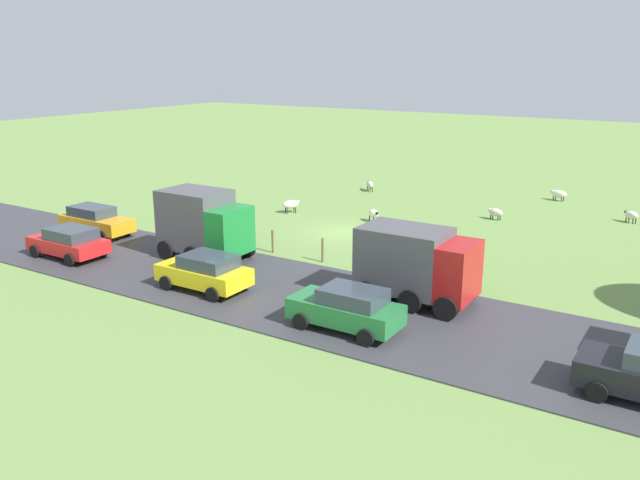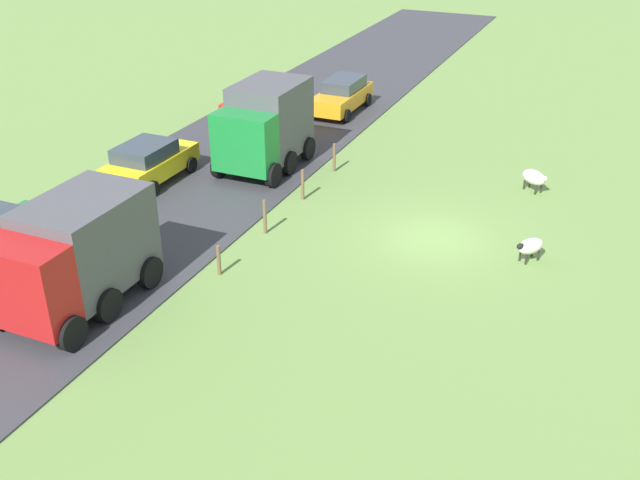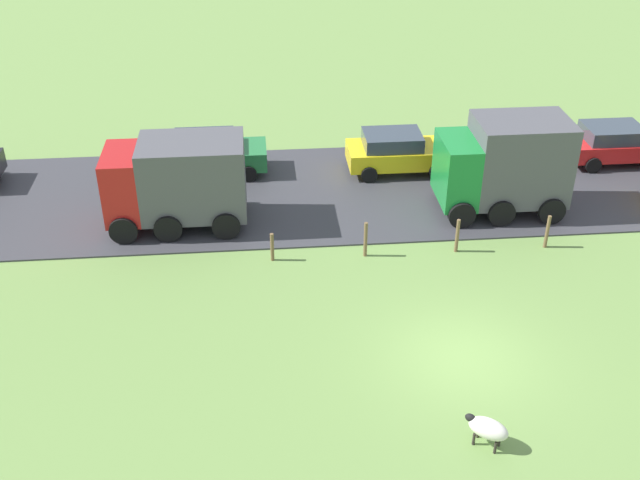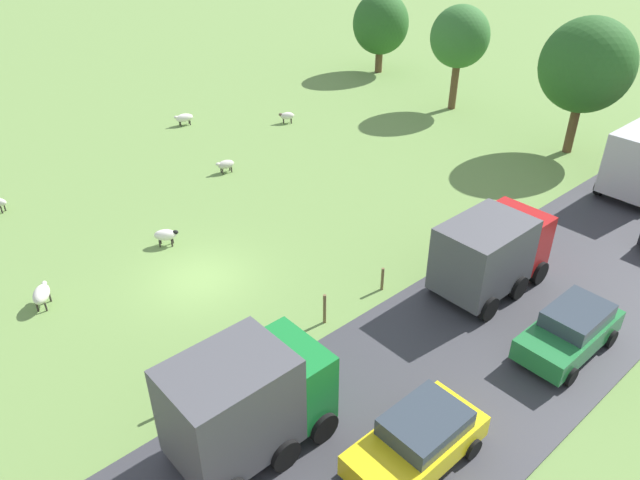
{
  "view_description": "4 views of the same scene",
  "coord_description": "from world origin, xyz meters",
  "px_view_note": "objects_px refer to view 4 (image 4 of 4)",
  "views": [
    {
      "loc": [
        31.79,
        18.38,
        9.95
      ],
      "look_at": [
        4.71,
        1.32,
        0.88
      ],
      "focal_mm": 36.59,
      "sensor_mm": 36.0,
      "label": 1
    },
    {
      "loc": [
        -5.31,
        21.74,
        11.49
      ],
      "look_at": [
        2.76,
        3.33,
        0.96
      ],
      "focal_mm": 41.01,
      "sensor_mm": 36.0,
      "label": 2
    },
    {
      "loc": [
        -15.93,
        5.36,
        13.57
      ],
      "look_at": [
        4.65,
        3.51,
        1.16
      ],
      "focal_mm": 43.02,
      "sensor_mm": 36.0,
      "label": 3
    },
    {
      "loc": [
        18.07,
        -9.54,
        14.17
      ],
      "look_at": [
        2.42,
        4.39,
        1.17
      ],
      "focal_mm": 33.37,
      "sensor_mm": 36.0,
      "label": 4
    }
  ],
  "objects_px": {
    "sheep_5": "(226,165)",
    "truck_2": "(491,251)",
    "sheep_0": "(184,118)",
    "car_4": "(418,440)",
    "sheep_4": "(287,116)",
    "tree_0": "(460,37)",
    "truck_0": "(246,401)",
    "car_5": "(571,330)",
    "sheep_3": "(166,235)",
    "tree_2": "(381,24)",
    "tree_1": "(587,66)",
    "sheep_2": "(41,294)"
  },
  "relations": [
    {
      "from": "sheep_0",
      "to": "sheep_3",
      "type": "relative_size",
      "value": 1.2
    },
    {
      "from": "sheep_4",
      "to": "tree_0",
      "type": "bearing_deg",
      "value": 62.39
    },
    {
      "from": "sheep_5",
      "to": "truck_2",
      "type": "distance_m",
      "value": 16.03
    },
    {
      "from": "sheep_0",
      "to": "car_5",
      "type": "xyz_separation_m",
      "value": [
        27.76,
        -1.37,
        0.42
      ]
    },
    {
      "from": "tree_2",
      "to": "car_4",
      "type": "bearing_deg",
      "value": -44.87
    },
    {
      "from": "sheep_2",
      "to": "tree_0",
      "type": "distance_m",
      "value": 30.24
    },
    {
      "from": "truck_2",
      "to": "sheep_2",
      "type": "bearing_deg",
      "value": -127.8
    },
    {
      "from": "sheep_0",
      "to": "car_4",
      "type": "bearing_deg",
      "value": -17.81
    },
    {
      "from": "sheep_5",
      "to": "truck_2",
      "type": "xyz_separation_m",
      "value": [
        15.89,
        1.65,
        1.27
      ]
    },
    {
      "from": "sheep_2",
      "to": "tree_2",
      "type": "distance_m",
      "value": 35.13
    },
    {
      "from": "tree_2",
      "to": "car_4",
      "type": "height_order",
      "value": "tree_2"
    },
    {
      "from": "truck_2",
      "to": "car_5",
      "type": "distance_m",
      "value": 4.2
    },
    {
      "from": "sheep_5",
      "to": "truck_0",
      "type": "bearing_deg",
      "value": -31.89
    },
    {
      "from": "tree_1",
      "to": "truck_2",
      "type": "xyz_separation_m",
      "value": [
        4.81,
        -15.14,
        -3.36
      ]
    },
    {
      "from": "tree_2",
      "to": "tree_1",
      "type": "bearing_deg",
      "value": -10.95
    },
    {
      "from": "sheep_5",
      "to": "truck_2",
      "type": "bearing_deg",
      "value": 5.93
    },
    {
      "from": "sheep_5",
      "to": "truck_0",
      "type": "height_order",
      "value": "truck_0"
    },
    {
      "from": "sheep_0",
      "to": "truck_0",
      "type": "relative_size",
      "value": 0.29
    },
    {
      "from": "sheep_0",
      "to": "car_4",
      "type": "relative_size",
      "value": 0.31
    },
    {
      "from": "sheep_2",
      "to": "truck_2",
      "type": "bearing_deg",
      "value": 52.2
    },
    {
      "from": "sheep_5",
      "to": "tree_1",
      "type": "xyz_separation_m",
      "value": [
        11.08,
        16.79,
        4.63
      ]
    },
    {
      "from": "tree_2",
      "to": "truck_2",
      "type": "relative_size",
      "value": 1.32
    },
    {
      "from": "truck_2",
      "to": "car_5",
      "type": "xyz_separation_m",
      "value": [
        4.01,
        -0.96,
        -0.83
      ]
    },
    {
      "from": "sheep_0",
      "to": "sheep_2",
      "type": "xyz_separation_m",
      "value": [
        13.21,
        -13.99,
        0.08
      ]
    },
    {
      "from": "truck_0",
      "to": "tree_0",
      "type": "bearing_deg",
      "value": 117.06
    },
    {
      "from": "tree_2",
      "to": "car_5",
      "type": "xyz_separation_m",
      "value": [
        27.74,
        -19.76,
        -2.94
      ]
    },
    {
      "from": "car_5",
      "to": "sheep_3",
      "type": "bearing_deg",
      "value": -155.72
    },
    {
      "from": "car_4",
      "to": "sheep_0",
      "type": "bearing_deg",
      "value": 162.19
    },
    {
      "from": "tree_1",
      "to": "truck_0",
      "type": "height_order",
      "value": "tree_1"
    },
    {
      "from": "tree_1",
      "to": "tree_2",
      "type": "relative_size",
      "value": 1.23
    },
    {
      "from": "car_5",
      "to": "tree_1",
      "type": "bearing_deg",
      "value": 118.71
    },
    {
      "from": "sheep_3",
      "to": "tree_1",
      "type": "height_order",
      "value": "tree_1"
    },
    {
      "from": "sheep_2",
      "to": "car_5",
      "type": "bearing_deg",
      "value": 40.95
    },
    {
      "from": "truck_2",
      "to": "car_4",
      "type": "bearing_deg",
      "value": -66.99
    },
    {
      "from": "sheep_4",
      "to": "car_5",
      "type": "xyz_separation_m",
      "value": [
        23.59,
        -6.64,
        0.43
      ]
    },
    {
      "from": "sheep_0",
      "to": "truck_0",
      "type": "distance_m",
      "value": 26.67
    },
    {
      "from": "sheep_5",
      "to": "tree_2",
      "type": "distance_m",
      "value": 22.16
    },
    {
      "from": "sheep_3",
      "to": "truck_0",
      "type": "bearing_deg",
      "value": -17.93
    },
    {
      "from": "sheep_5",
      "to": "tree_1",
      "type": "height_order",
      "value": "tree_1"
    },
    {
      "from": "sheep_4",
      "to": "car_4",
      "type": "bearing_deg",
      "value": -31.26
    },
    {
      "from": "tree_1",
      "to": "car_5",
      "type": "bearing_deg",
      "value": -61.29
    },
    {
      "from": "sheep_4",
      "to": "truck_2",
      "type": "xyz_separation_m",
      "value": [
        19.58,
        -5.68,
        1.26
      ]
    },
    {
      "from": "sheep_0",
      "to": "sheep_5",
      "type": "distance_m",
      "value": 8.13
    },
    {
      "from": "tree_1",
      "to": "tree_0",
      "type": "bearing_deg",
      "value": 173.87
    },
    {
      "from": "car_4",
      "to": "tree_0",
      "type": "bearing_deg",
      "value": 125.79
    },
    {
      "from": "sheep_0",
      "to": "tree_1",
      "type": "xyz_separation_m",
      "value": [
        18.94,
        14.73,
        4.61
      ]
    },
    {
      "from": "tree_1",
      "to": "car_5",
      "type": "xyz_separation_m",
      "value": [
        8.82,
        -16.1,
        -4.19
      ]
    },
    {
      "from": "car_5",
      "to": "sheep_2",
      "type": "bearing_deg",
      "value": -139.05
    },
    {
      "from": "sheep_0",
      "to": "sheep_5",
      "type": "height_order",
      "value": "sheep_0"
    },
    {
      "from": "truck_0",
      "to": "car_4",
      "type": "bearing_deg",
      "value": 42.25
    }
  ]
}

